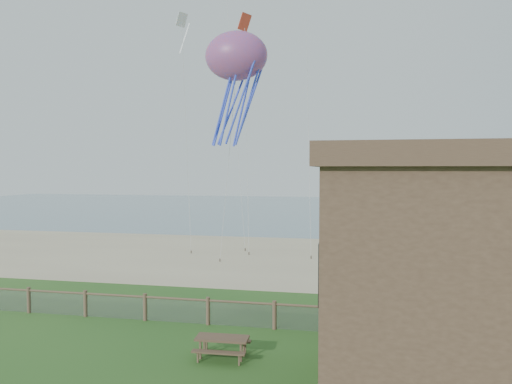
# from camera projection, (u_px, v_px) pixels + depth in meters

# --- Properties ---
(sand_beach) EXTENTS (72.00, 20.00, 0.02)m
(sand_beach) POSITION_uv_depth(u_px,v_px,m) (267.00, 257.00, 36.04)
(sand_beach) COLOR tan
(sand_beach) RESTS_ON ground
(ocean) EXTENTS (160.00, 68.00, 0.02)m
(ocean) POSITION_uv_depth(u_px,v_px,m) (308.00, 209.00, 79.20)
(ocean) COLOR slate
(ocean) RESTS_ON ground
(chainlink_fence) EXTENTS (36.20, 0.20, 1.25)m
(chainlink_fence) POSITION_uv_depth(u_px,v_px,m) (208.00, 313.00, 20.32)
(chainlink_fence) COLOR #4F3E2C
(chainlink_fence) RESTS_ON ground
(picnic_table) EXTENTS (1.99, 1.53, 0.82)m
(picnic_table) POSITION_uv_depth(u_px,v_px,m) (222.00, 346.00, 16.82)
(picnic_table) COLOR brown
(picnic_table) RESTS_ON ground
(octopus_kite) EXTENTS (4.64, 4.08, 7.95)m
(octopus_kite) POSITION_uv_depth(u_px,v_px,m) (236.00, 87.00, 30.23)
(octopus_kite) COLOR #FF4528
(kite_white) EXTENTS (1.93, 1.69, 2.48)m
(kite_white) POSITION_uv_depth(u_px,v_px,m) (182.00, 30.00, 32.59)
(kite_white) COLOR white
(kite_red) EXTENTS (1.98, 1.81, 2.37)m
(kite_red) POSITION_uv_depth(u_px,v_px,m) (245.00, 30.00, 31.98)
(kite_red) COLOR #E74528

